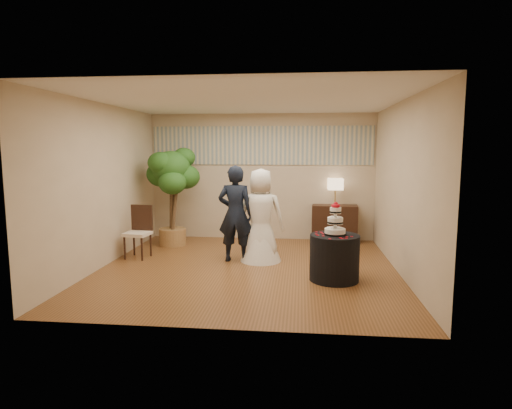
# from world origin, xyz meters

# --- Properties ---
(floor) EXTENTS (5.00, 5.00, 0.00)m
(floor) POSITION_xyz_m (0.00, 0.00, 0.00)
(floor) COLOR brown
(floor) RESTS_ON ground
(ceiling) EXTENTS (5.00, 5.00, 0.00)m
(ceiling) POSITION_xyz_m (0.00, 0.00, 2.80)
(ceiling) COLOR white
(ceiling) RESTS_ON wall_back
(wall_back) EXTENTS (5.00, 0.06, 2.80)m
(wall_back) POSITION_xyz_m (0.00, 2.50, 1.40)
(wall_back) COLOR #C8B294
(wall_back) RESTS_ON ground
(wall_front) EXTENTS (5.00, 0.06, 2.80)m
(wall_front) POSITION_xyz_m (0.00, -2.50, 1.40)
(wall_front) COLOR #C8B294
(wall_front) RESTS_ON ground
(wall_left) EXTENTS (0.06, 5.00, 2.80)m
(wall_left) POSITION_xyz_m (-2.50, 0.00, 1.40)
(wall_left) COLOR #C8B294
(wall_left) RESTS_ON ground
(wall_right) EXTENTS (0.06, 5.00, 2.80)m
(wall_right) POSITION_xyz_m (2.50, 0.00, 1.40)
(wall_right) COLOR #C8B294
(wall_right) RESTS_ON ground
(mural_border) EXTENTS (4.90, 0.02, 0.85)m
(mural_border) POSITION_xyz_m (0.00, 2.48, 2.10)
(mural_border) COLOR #ADB09F
(mural_border) RESTS_ON wall_back
(groom) EXTENTS (0.65, 0.45, 1.74)m
(groom) POSITION_xyz_m (-0.28, 0.45, 0.87)
(groom) COLOR black
(groom) RESTS_ON floor
(bride) EXTENTS (0.84, 0.76, 1.68)m
(bride) POSITION_xyz_m (0.18, 0.52, 0.84)
(bride) COLOR white
(bride) RESTS_ON floor
(cake_table) EXTENTS (0.97, 0.97, 0.72)m
(cake_table) POSITION_xyz_m (1.41, -0.51, 0.36)
(cake_table) COLOR black
(cake_table) RESTS_ON floor
(wedding_cake) EXTENTS (0.32, 0.32, 0.51)m
(wedding_cake) POSITION_xyz_m (1.41, -0.51, 0.97)
(wedding_cake) COLOR white
(wedding_cake) RESTS_ON cake_table
(console) EXTENTS (1.00, 0.49, 0.81)m
(console) POSITION_xyz_m (1.63, 2.29, 0.41)
(console) COLOR black
(console) RESTS_ON floor
(table_lamp) EXTENTS (0.32, 0.32, 0.58)m
(table_lamp) POSITION_xyz_m (1.63, 2.29, 1.10)
(table_lamp) COLOR beige
(table_lamp) RESTS_ON console
(ficus_tree) EXTENTS (1.39, 1.39, 2.10)m
(ficus_tree) POSITION_xyz_m (-1.80, 1.59, 1.05)
(ficus_tree) COLOR #25551A
(ficus_tree) RESTS_ON floor
(side_chair) EXTENTS (0.50, 0.52, 0.98)m
(side_chair) POSITION_xyz_m (-2.13, 0.49, 0.49)
(side_chair) COLOR black
(side_chair) RESTS_ON floor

